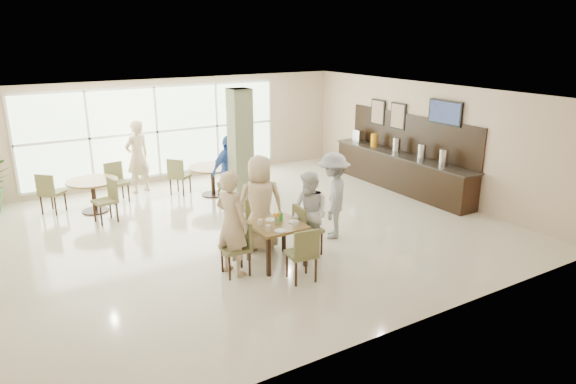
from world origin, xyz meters
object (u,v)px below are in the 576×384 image
teen_left (232,223)px  teen_standing (333,196)px  teen_far (260,203)px  adult_b (241,156)px  main_table (276,229)px  adult_a (228,171)px  teen_right (310,214)px  round_table_left (93,187)px  round_table_right (213,172)px  adult_standing (138,157)px  buffet_counter (401,169)px

teen_left → teen_standing: (2.43, 0.47, -0.05)m
teen_far → adult_b: size_ratio=0.97×
main_table → adult_b: (1.40, 4.22, 0.29)m
main_table → teen_standing: (1.60, 0.51, 0.22)m
teen_standing → adult_b: (-0.20, 3.71, 0.06)m
teen_left → adult_a: teen_left is taller
teen_right → adult_a: (-0.09, 3.35, 0.06)m
main_table → teen_far: bearing=83.7°
adult_a → main_table: bearing=-121.2°
adult_b → teen_far: bearing=-7.7°
adult_b → teen_left: bearing=-15.1°
round_table_left → adult_a: (2.86, -1.19, 0.27)m
main_table → round_table_right: bearing=81.5°
round_table_right → adult_b: adult_b is taller
round_table_left → teen_right: (2.95, -4.54, 0.20)m
teen_far → adult_standing: bearing=-60.9°
round_table_right → teen_left: size_ratio=0.65×
adult_b → adult_standing: bearing=-107.1°
teen_far → adult_a: size_ratio=1.08×
main_table → adult_standing: bearing=99.0°
teen_right → adult_b: adult_b is taller
buffet_counter → adult_b: buffet_counter is taller
teen_left → adult_a: bearing=-44.5°
round_table_left → teen_standing: bearing=-47.1°
buffet_counter → teen_far: 5.22m
round_table_left → adult_a: bearing=-22.6°
teen_right → adult_standing: bearing=-176.1°
teen_standing → round_table_right: bearing=-128.4°
teen_left → adult_standing: adult_standing is taller
round_table_right → adult_standing: 1.98m
round_table_left → teen_far: (2.29, -3.84, 0.33)m
round_table_left → teen_standing: teen_standing is taller
main_table → round_table_left: same height
teen_far → adult_a: 2.71m
adult_b → teen_right: bearing=4.2°
teen_left → teen_far: 1.17m
buffet_counter → teen_far: (-4.99, -1.50, 0.36)m
teen_left → teen_right: 1.59m
round_table_right → adult_a: 0.97m
teen_standing → adult_b: 3.72m
round_table_right → teen_standing: bearing=-76.1°
teen_left → adult_b: size_ratio=0.98×
round_table_right → teen_left: teen_left is taller
teen_standing → adult_a: bearing=-124.3°
adult_a → buffet_counter: bearing=-34.8°
buffet_counter → adult_standing: size_ratio=2.51×
adult_b → adult_standing: 2.64m
teen_far → main_table: bearing=101.5°
adult_b → main_table: bearing=-5.3°
buffet_counter → teen_left: 6.32m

